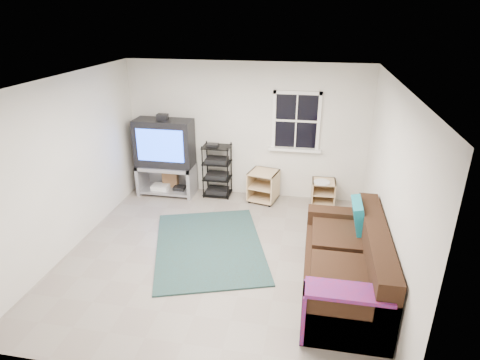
% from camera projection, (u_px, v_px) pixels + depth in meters
% --- Properties ---
extents(room, '(4.60, 4.62, 4.60)m').
position_uv_depth(room, '(296.00, 125.00, 7.42)').
color(room, slate).
rests_on(room, ground).
extents(tv_unit, '(1.11, 0.56, 1.64)m').
position_uv_depth(tv_unit, '(165.00, 151.00, 7.82)').
color(tv_unit, '#92929A').
rests_on(tv_unit, ground).
extents(av_rack, '(0.53, 0.39, 1.07)m').
position_uv_depth(av_rack, '(217.00, 174.00, 7.90)').
color(av_rack, black).
rests_on(av_rack, ground).
extents(side_table_left, '(0.61, 0.61, 0.60)m').
position_uv_depth(side_table_left, '(264.00, 185.00, 7.76)').
color(side_table_left, tan).
rests_on(side_table_left, ground).
extents(side_table_right, '(0.44, 0.46, 0.50)m').
position_uv_depth(side_table_right, '(323.00, 190.00, 7.62)').
color(side_table_right, tan).
rests_on(side_table_right, ground).
extents(sofa, '(0.99, 2.24, 1.02)m').
position_uv_depth(sofa, '(347.00, 267.00, 5.21)').
color(sofa, black).
rests_on(sofa, ground).
extents(shag_rug, '(2.25, 2.64, 0.03)m').
position_uv_depth(shag_rug, '(209.00, 246.00, 6.30)').
color(shag_rug, black).
rests_on(shag_rug, ground).
extents(paper_bag, '(0.32, 0.22, 0.44)m').
position_uv_depth(paper_bag, '(171.00, 180.00, 8.22)').
color(paper_bag, '#8C5D3E').
rests_on(paper_bag, ground).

